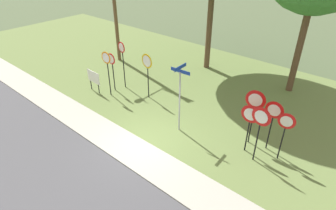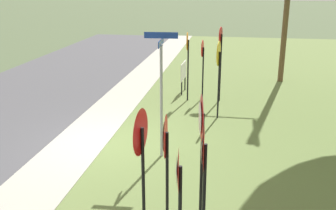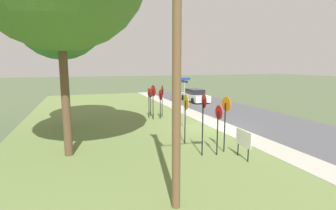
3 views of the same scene
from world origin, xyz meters
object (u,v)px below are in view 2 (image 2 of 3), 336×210
object	(u,v)px
yield_sign_near_left	(178,185)
stop_sign_far_center	(219,62)
street_name_post	(161,86)
stop_sign_far_left	(203,57)
yield_sign_far_left	(140,146)
yield_sign_far_right	(165,146)
stop_sign_near_right	(221,49)
yield_sign_near_right	(203,161)
yield_sign_center	(201,130)
notice_board	(183,72)
stop_sign_near_left	(187,52)

from	to	relation	value
yield_sign_near_left	stop_sign_far_center	bearing A→B (deg)	170.73
stop_sign_far_center	street_name_post	bearing A→B (deg)	-15.97
stop_sign_far_left	yield_sign_far_left	distance (m)	8.85
street_name_post	yield_sign_far_right	bearing A→B (deg)	8.46
stop_sign_far_center	yield_sign_near_left	distance (m)	7.49
stop_sign_near_right	yield_sign_near_right	xyz separation A→B (m)	(8.77, 0.09, -0.27)
yield_sign_near_right	yield_sign_far_left	world-z (taller)	yield_sign_far_left
stop_sign_near_right	yield_sign_near_left	distance (m)	9.41
yield_sign_near_right	yield_sign_far_right	xyz separation A→B (m)	(-0.63, -0.71, -0.07)
yield_sign_center	notice_board	size ratio (longest dim) A/B	2.05
yield_sign_far_left	yield_sign_center	world-z (taller)	yield_sign_center
yield_sign_center	stop_sign_far_center	bearing A→B (deg)	170.05
stop_sign_near_right	yield_sign_near_right	world-z (taller)	stop_sign_near_right
stop_sign_near_left	yield_sign_far_right	size ratio (longest dim) A/B	1.17
stop_sign_far_center	yield_sign_center	xyz separation A→B (m)	(6.09, -0.04, 0.05)
stop_sign_far_left	yield_sign_far_right	distance (m)	8.31
yield_sign_near_left	stop_sign_near_left	bearing A→B (deg)	178.58
stop_sign_near_right	yield_sign_center	world-z (taller)	stop_sign_near_right
stop_sign_far_left	street_name_post	world-z (taller)	street_name_post
stop_sign_near_left	yield_sign_far_right	distance (m)	8.05
stop_sign_near_right	stop_sign_far_left	distance (m)	0.77
yield_sign_center	notice_board	bearing A→B (deg)	179.65
yield_sign_near_left	yield_sign_far_right	distance (m)	1.32
stop_sign_far_center	notice_board	distance (m)	3.36
stop_sign_near_right	yield_sign_near_left	xyz separation A→B (m)	(9.40, -0.21, -0.37)
stop_sign_near_right	stop_sign_far_center	xyz separation A→B (m)	(1.91, 0.02, -0.10)
yield_sign_near_left	yield_sign_far_right	world-z (taller)	yield_sign_far_right
yield_sign_center	yield_sign_near_left	bearing A→B (deg)	-17.51
yield_sign_far_right	notice_board	world-z (taller)	yield_sign_far_right
yield_sign_center	yield_sign_near_right	bearing A→B (deg)	-1.37
yield_sign_near_left	notice_board	size ratio (longest dim) A/B	1.74
yield_sign_far_left	yield_sign_near_right	bearing A→B (deg)	89.50
yield_sign_near_left	yield_sign_center	distance (m)	1.44
yield_sign_near_left	yield_sign_center	size ratio (longest dim) A/B	0.85
stop_sign_far_left	stop_sign_near_left	bearing A→B (deg)	-60.13
stop_sign_near_left	stop_sign_near_right	distance (m)	1.21
street_name_post	stop_sign_near_right	bearing A→B (deg)	162.99
stop_sign_far_left	yield_sign_center	distance (m)	8.19
yield_sign_near_right	yield_sign_center	distance (m)	0.81
stop_sign_far_center	yield_sign_far_right	size ratio (longest dim) A/B	1.16
stop_sign_near_left	yield_sign_near_right	world-z (taller)	stop_sign_near_left
stop_sign_near_right	yield_sign_far_left	xyz separation A→B (m)	(8.68, -0.93, -0.12)
yield_sign_near_left	yield_sign_far_right	bearing A→B (deg)	-169.43
yield_sign_near_right	yield_sign_center	bearing A→B (deg)	-175.10
yield_sign_near_right	yield_sign_far_left	distance (m)	1.04
stop_sign_far_center	yield_sign_far_left	size ratio (longest dim) A/B	1.03
stop_sign_far_center	street_name_post	world-z (taller)	street_name_post
stop_sign_far_left	yield_sign_center	bearing A→B (deg)	6.78
stop_sign_near_right	street_name_post	size ratio (longest dim) A/B	0.86
yield_sign_near_right	yield_sign_far_right	bearing A→B (deg)	-134.63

